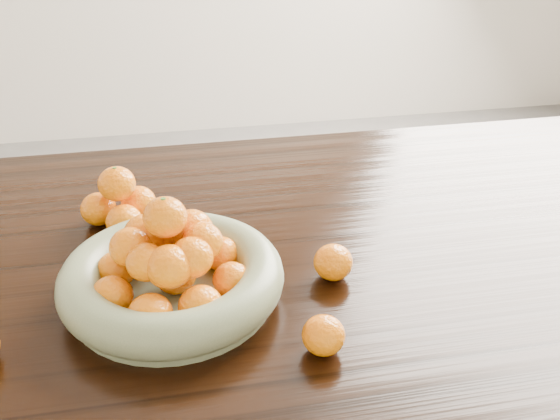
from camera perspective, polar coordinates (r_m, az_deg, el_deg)
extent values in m
cube|color=black|center=(1.17, 1.63, -3.67)|extent=(2.00, 1.00, 0.04)
cylinder|color=gray|center=(1.02, -9.69, -7.58)|extent=(0.32, 0.32, 0.02)
torus|color=gray|center=(1.00, -9.85, -6.04)|extent=(0.35, 0.35, 0.07)
ellipsoid|color=orange|center=(1.04, -5.38, -4.01)|extent=(0.06, 0.06, 0.06)
ellipsoid|color=orange|center=(1.07, -8.55, -3.06)|extent=(0.07, 0.07, 0.06)
ellipsoid|color=orange|center=(1.07, -12.07, -3.20)|extent=(0.07, 0.07, 0.07)
ellipsoid|color=orange|center=(1.03, -14.72, -5.26)|extent=(0.06, 0.06, 0.06)
ellipsoid|color=orange|center=(0.97, -15.11, -7.58)|extent=(0.06, 0.06, 0.06)
ellipsoid|color=orange|center=(0.92, -11.77, -9.38)|extent=(0.07, 0.07, 0.06)
ellipsoid|color=orange|center=(0.92, -7.26, -8.74)|extent=(0.07, 0.07, 0.06)
ellipsoid|color=orange|center=(0.98, -4.43, -6.40)|extent=(0.06, 0.06, 0.06)
ellipsoid|color=orange|center=(1.00, -9.53, -5.87)|extent=(0.07, 0.07, 0.06)
ellipsoid|color=orange|center=(1.00, -8.12, -1.83)|extent=(0.07, 0.07, 0.07)
ellipsoid|color=orange|center=(1.01, -10.35, -1.82)|extent=(0.07, 0.07, 0.06)
ellipsoid|color=orange|center=(1.00, -12.21, -2.20)|extent=(0.07, 0.07, 0.06)
ellipsoid|color=orange|center=(0.98, -13.50, -3.33)|extent=(0.07, 0.07, 0.06)
ellipsoid|color=orange|center=(0.94, -12.12, -4.69)|extent=(0.06, 0.06, 0.06)
ellipsoid|color=orange|center=(0.93, -10.10, -5.12)|extent=(0.07, 0.07, 0.06)
ellipsoid|color=orange|center=(0.94, -8.10, -4.31)|extent=(0.07, 0.07, 0.06)
ellipsoid|color=orange|center=(0.97, -7.13, -2.89)|extent=(0.06, 0.06, 0.06)
ellipsoid|color=orange|center=(0.95, -10.46, -0.66)|extent=(0.07, 0.07, 0.06)
ellipsoid|color=orange|center=(1.19, -14.05, -1.02)|extent=(0.07, 0.07, 0.06)
ellipsoid|color=orange|center=(1.25, -12.80, 0.70)|extent=(0.07, 0.07, 0.06)
ellipsoid|color=orange|center=(1.24, -16.25, 0.09)|extent=(0.07, 0.07, 0.06)
ellipsoid|color=orange|center=(1.20, -14.70, 2.34)|extent=(0.07, 0.07, 0.07)
ellipsoid|color=orange|center=(0.90, 4.00, -11.36)|extent=(0.06, 0.06, 0.06)
ellipsoid|color=orange|center=(1.04, 4.89, -4.78)|extent=(0.07, 0.07, 0.06)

